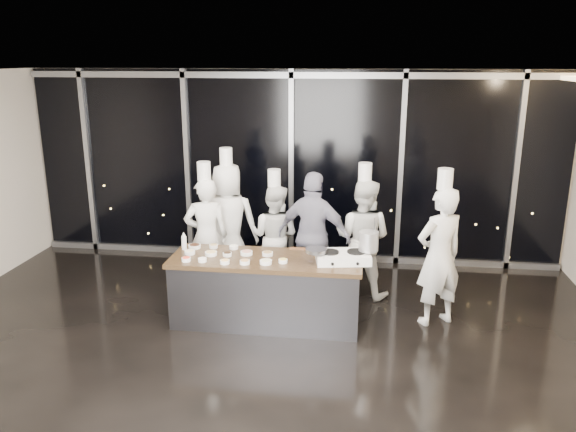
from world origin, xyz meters
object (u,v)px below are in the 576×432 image
object	(u,v)px
chef_left	(228,223)
chef_far_left	(207,235)
demo_counter	(266,290)
frying_pan	(316,250)
chef_center	(275,235)
chef_right	(363,237)
stock_pot	(369,241)
stove	(343,257)
chef_side	(439,255)
guest	(314,236)

from	to	relation	value
chef_left	chef_far_left	bearing A→B (deg)	65.57
demo_counter	frying_pan	xyz separation A→B (m)	(0.64, -0.09, 0.61)
chef_center	chef_far_left	bearing A→B (deg)	37.81
chef_left	chef_center	world-z (taller)	chef_left
demo_counter	chef_right	bearing A→B (deg)	41.86
chef_right	chef_center	bearing A→B (deg)	11.59
stock_pot	chef_left	size ratio (longest dim) A/B	0.12
chef_right	stock_pot	bearing A→B (deg)	112.41
demo_counter	chef_right	world-z (taller)	chef_right
stove	demo_counter	bearing A→B (deg)	169.75
chef_far_left	chef_right	bearing A→B (deg)	167.23
frying_pan	stock_pot	world-z (taller)	stock_pot
chef_left	chef_right	xyz separation A→B (m)	(2.05, -0.24, -0.07)
chef_far_left	chef_side	xyz separation A→B (m)	(3.22, -0.54, 0.05)
chef_right	chef_side	size ratio (longest dim) A/B	0.95
chef_center	demo_counter	bearing A→B (deg)	108.07
demo_counter	chef_left	world-z (taller)	chef_left
chef_far_left	chef_side	distance (m)	3.27
frying_pan	chef_right	size ratio (longest dim) A/B	0.25
stove	chef_center	distance (m)	1.66
chef_right	demo_counter	bearing A→B (deg)	60.20
stock_pot	guest	xyz separation A→B (m)	(-0.76, 0.84, -0.24)
stove	stock_pot	distance (m)	0.38
stock_pot	chef_right	bearing A→B (deg)	94.07
frying_pan	stock_pot	bearing A→B (deg)	2.91
chef_right	chef_side	world-z (taller)	chef_side
guest	chef_right	xyz separation A→B (m)	(0.69, 0.19, -0.05)
demo_counter	guest	world-z (taller)	guest
frying_pan	guest	bearing A→B (deg)	86.62
demo_counter	stove	distance (m)	1.11
stove	guest	xyz separation A→B (m)	(-0.45, 0.91, -0.04)
chef_left	stock_pot	bearing A→B (deg)	146.33
guest	chef_right	world-z (taller)	chef_right
stove	frying_pan	xyz separation A→B (m)	(-0.34, -0.08, 0.10)
frying_pan	chef_left	xyz separation A→B (m)	(-1.47, 1.42, -0.12)
stock_pot	chef_right	size ratio (longest dim) A/B	0.12
frying_pan	demo_counter	bearing A→B (deg)	162.62
guest	frying_pan	bearing A→B (deg)	111.83
demo_counter	stove	size ratio (longest dim) A/B	3.38
demo_counter	frying_pan	distance (m)	0.89
stove	chef_left	xyz separation A→B (m)	(-1.80, 1.34, -0.02)
stove	chef_side	distance (m)	1.26
stove	chef_right	bearing A→B (deg)	67.90
chef_left	chef_side	bearing A→B (deg)	158.33
stove	chef_side	xyz separation A→B (m)	(1.22, 0.30, -0.03)
stock_pot	chef_left	bearing A→B (deg)	148.97
chef_side	chef_left	bearing A→B (deg)	-48.78
stove	stock_pot	xyz separation A→B (m)	(0.31, 0.07, 0.20)
demo_counter	chef_right	size ratio (longest dim) A/B	1.25
chef_far_left	chef_right	xyz separation A→B (m)	(2.24, 0.26, -0.01)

